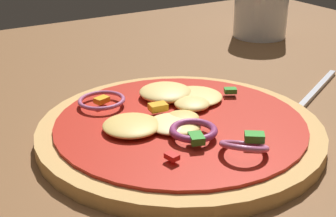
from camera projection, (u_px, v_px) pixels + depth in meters
dining_table at (156, 187)px, 0.39m from camera, size 1.11×0.96×0.04m
pizza at (179, 127)px, 0.43m from camera, size 0.24×0.24×0.03m
fork at (307, 100)px, 0.50m from camera, size 0.17×0.09×0.01m
beer_glass at (261, 3)px, 0.71m from camera, size 0.08×0.08×0.11m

